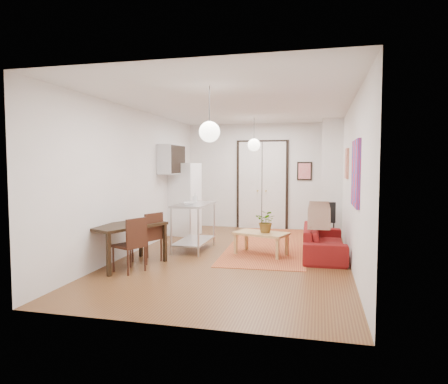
% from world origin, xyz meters
% --- Properties ---
extents(floor, '(7.00, 7.00, 0.00)m').
position_xyz_m(floor, '(0.00, 0.00, 0.00)').
color(floor, brown).
rests_on(floor, ground).
extents(ceiling, '(4.20, 7.00, 0.02)m').
position_xyz_m(ceiling, '(0.00, 0.00, 2.90)').
color(ceiling, silver).
rests_on(ceiling, wall_back).
extents(wall_back, '(4.20, 0.02, 2.90)m').
position_xyz_m(wall_back, '(0.00, 3.50, 1.45)').
color(wall_back, silver).
rests_on(wall_back, floor).
extents(wall_front, '(4.20, 0.02, 2.90)m').
position_xyz_m(wall_front, '(0.00, -3.50, 1.45)').
color(wall_front, silver).
rests_on(wall_front, floor).
extents(wall_left, '(0.02, 7.00, 2.90)m').
position_xyz_m(wall_left, '(-2.10, 0.00, 1.45)').
color(wall_left, silver).
rests_on(wall_left, floor).
extents(wall_right, '(0.02, 7.00, 2.90)m').
position_xyz_m(wall_right, '(2.10, 0.00, 1.45)').
color(wall_right, silver).
rests_on(wall_right, floor).
extents(double_doors, '(1.44, 0.06, 2.50)m').
position_xyz_m(double_doors, '(0.00, 3.46, 1.20)').
color(double_doors, silver).
rests_on(double_doors, wall_back).
extents(stub_partition, '(0.50, 0.10, 2.90)m').
position_xyz_m(stub_partition, '(1.85, 2.55, 1.45)').
color(stub_partition, silver).
rests_on(stub_partition, floor).
extents(wall_cabinet, '(0.35, 1.00, 0.70)m').
position_xyz_m(wall_cabinet, '(-1.92, 1.50, 1.90)').
color(wall_cabinet, silver).
rests_on(wall_cabinet, wall_left).
extents(painting_popart, '(0.05, 1.00, 1.00)m').
position_xyz_m(painting_popart, '(2.08, -1.25, 1.65)').
color(painting_popart, red).
rests_on(painting_popart, wall_right).
extents(painting_abstract, '(0.05, 0.50, 0.60)m').
position_xyz_m(painting_abstract, '(2.08, 0.80, 1.80)').
color(painting_abstract, beige).
rests_on(painting_abstract, wall_right).
extents(poster_back, '(0.40, 0.03, 0.50)m').
position_xyz_m(poster_back, '(1.15, 3.47, 1.60)').
color(poster_back, red).
rests_on(poster_back, wall_back).
extents(print_left, '(0.03, 0.44, 0.54)m').
position_xyz_m(print_left, '(-2.07, 2.00, 1.95)').
color(print_left, '#A26B43').
rests_on(print_left, wall_left).
extents(pendant_back, '(0.30, 0.30, 0.80)m').
position_xyz_m(pendant_back, '(0.00, 2.00, 2.25)').
color(pendant_back, white).
rests_on(pendant_back, ceiling).
extents(pendant_front, '(0.30, 0.30, 0.80)m').
position_xyz_m(pendant_front, '(0.00, -2.00, 2.25)').
color(pendant_front, white).
rests_on(pendant_front, ceiling).
extents(kilim_rug, '(1.82, 4.39, 0.01)m').
position_xyz_m(kilim_rug, '(0.45, 1.20, 0.01)').
color(kilim_rug, '#B5612D').
rests_on(kilim_rug, floor).
extents(sofa, '(0.82, 2.00, 0.58)m').
position_xyz_m(sofa, '(1.65, 0.38, 0.29)').
color(sofa, maroon).
rests_on(sofa, floor).
extents(coffee_table, '(1.14, 0.85, 0.45)m').
position_xyz_m(coffee_table, '(0.45, 0.16, 0.39)').
color(coffee_table, tan).
rests_on(coffee_table, floor).
extents(potted_plant, '(0.48, 0.45, 0.44)m').
position_xyz_m(potted_plant, '(0.55, 0.16, 0.67)').
color(potted_plant, '#367133').
rests_on(potted_plant, coffee_table).
extents(kitchen_counter, '(0.64, 1.27, 0.97)m').
position_xyz_m(kitchen_counter, '(-0.98, 0.31, 0.64)').
color(kitchen_counter, silver).
rests_on(kitchen_counter, floor).
extents(bowl, '(0.23, 0.23, 0.06)m').
position_xyz_m(bowl, '(-0.98, 0.01, 1.00)').
color(bowl, silver).
rests_on(bowl, kitchen_counter).
extents(soap_bottle, '(0.09, 0.09, 0.20)m').
position_xyz_m(soap_bottle, '(-1.03, 0.56, 1.07)').
color(soap_bottle, '#5193B1').
rests_on(soap_bottle, kitchen_counter).
extents(fridge, '(0.72, 0.72, 1.81)m').
position_xyz_m(fridge, '(-1.75, 1.97, 0.91)').
color(fridge, white).
rests_on(fridge, floor).
extents(dining_table, '(1.23, 1.52, 0.73)m').
position_xyz_m(dining_table, '(-1.75, -1.20, 0.65)').
color(dining_table, black).
rests_on(dining_table, floor).
extents(dining_chair_near, '(0.57, 0.67, 0.91)m').
position_xyz_m(dining_chair_near, '(-1.52, -0.76, 0.52)').
color(dining_chair_near, '#391E12').
rests_on(dining_chair_near, floor).
extents(dining_chair_far, '(0.57, 0.67, 0.91)m').
position_xyz_m(dining_chair_far, '(-1.52, -1.46, 0.52)').
color(dining_chair_far, '#391E12').
rests_on(dining_chair_far, floor).
extents(black_side_chair, '(0.52, 0.53, 0.91)m').
position_xyz_m(black_side_chair, '(1.66, 2.18, 0.53)').
color(black_side_chair, black).
rests_on(black_side_chair, floor).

